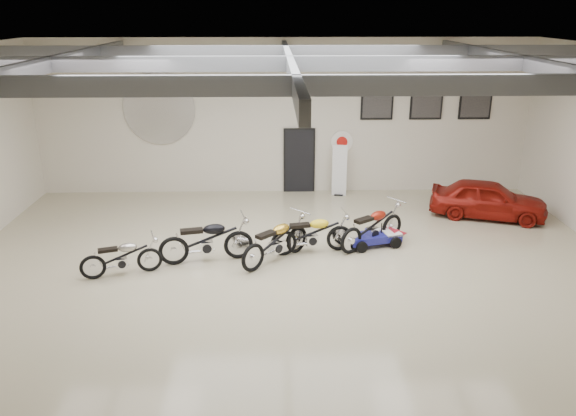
{
  "coord_description": "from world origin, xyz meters",
  "views": [
    {
      "loc": [
        -0.35,
        -12.1,
        5.86
      ],
      "look_at": [
        0.0,
        1.2,
        1.1
      ],
      "focal_mm": 35.0,
      "sensor_mm": 36.0,
      "label": 1
    }
  ],
  "objects_px": {
    "motorcycle_silver": "(121,256)",
    "banner_stand": "(339,170)",
    "motorcycle_red": "(372,226)",
    "vintage_car": "(488,199)",
    "motorcycle_yellow": "(312,233)",
    "motorcycle_gold": "(276,240)",
    "motorcycle_black": "(206,239)",
    "go_kart": "(379,234)"
  },
  "relations": [
    {
      "from": "banner_stand",
      "to": "motorcycle_red",
      "type": "relative_size",
      "value": 0.81
    },
    {
      "from": "banner_stand",
      "to": "motorcycle_black",
      "type": "bearing_deg",
      "value": -116.33
    },
    {
      "from": "motorcycle_gold",
      "to": "vintage_car",
      "type": "height_order",
      "value": "vintage_car"
    },
    {
      "from": "banner_stand",
      "to": "motorcycle_red",
      "type": "xyz_separation_m",
      "value": [
        0.38,
        -4.22,
        -0.32
      ]
    },
    {
      "from": "go_kart",
      "to": "vintage_car",
      "type": "height_order",
      "value": "vintage_car"
    },
    {
      "from": "motorcycle_red",
      "to": "go_kart",
      "type": "relative_size",
      "value": 1.28
    },
    {
      "from": "motorcycle_red",
      "to": "go_kart",
      "type": "xyz_separation_m",
      "value": [
        0.2,
        0.07,
        -0.25
      ]
    },
    {
      "from": "motorcycle_yellow",
      "to": "motorcycle_red",
      "type": "xyz_separation_m",
      "value": [
        1.59,
        0.39,
        0.02
      ]
    },
    {
      "from": "motorcycle_silver",
      "to": "banner_stand",
      "type": "bearing_deg",
      "value": 28.09
    },
    {
      "from": "motorcycle_silver",
      "to": "motorcycle_red",
      "type": "bearing_deg",
      "value": -3.13
    },
    {
      "from": "motorcycle_yellow",
      "to": "motorcycle_red",
      "type": "relative_size",
      "value": 0.96
    },
    {
      "from": "banner_stand",
      "to": "vintage_car",
      "type": "xyz_separation_m",
      "value": [
        4.14,
        -2.17,
        -0.32
      ]
    },
    {
      "from": "motorcycle_black",
      "to": "go_kart",
      "type": "xyz_separation_m",
      "value": [
        4.38,
        0.91,
        -0.28
      ]
    },
    {
      "from": "vintage_car",
      "to": "motorcycle_silver",
      "type": "bearing_deg",
      "value": 128.31
    },
    {
      "from": "motorcycle_silver",
      "to": "motorcycle_black",
      "type": "relative_size",
      "value": 0.81
    },
    {
      "from": "vintage_car",
      "to": "motorcycle_black",
      "type": "bearing_deg",
      "value": 128.26
    },
    {
      "from": "motorcycle_gold",
      "to": "motorcycle_red",
      "type": "bearing_deg",
      "value": -25.38
    },
    {
      "from": "motorcycle_black",
      "to": "go_kart",
      "type": "bearing_deg",
      "value": -0.31
    },
    {
      "from": "motorcycle_yellow",
      "to": "go_kart",
      "type": "bearing_deg",
      "value": 3.49
    },
    {
      "from": "motorcycle_black",
      "to": "motorcycle_yellow",
      "type": "distance_m",
      "value": 2.63
    },
    {
      "from": "motorcycle_yellow",
      "to": "banner_stand",
      "type": "bearing_deg",
      "value": 64.27
    },
    {
      "from": "motorcycle_black",
      "to": "motorcycle_red",
      "type": "relative_size",
      "value": 1.04
    },
    {
      "from": "motorcycle_silver",
      "to": "motorcycle_black",
      "type": "distance_m",
      "value": 2.01
    },
    {
      "from": "motorcycle_red",
      "to": "go_kart",
      "type": "bearing_deg",
      "value": -15.89
    },
    {
      "from": "motorcycle_yellow",
      "to": "vintage_car",
      "type": "xyz_separation_m",
      "value": [
        5.35,
        2.44,
        0.02
      ]
    },
    {
      "from": "motorcycle_silver",
      "to": "go_kart",
      "type": "distance_m",
      "value": 6.46
    },
    {
      "from": "motorcycle_black",
      "to": "go_kart",
      "type": "height_order",
      "value": "motorcycle_black"
    },
    {
      "from": "motorcycle_red",
      "to": "motorcycle_silver",
      "type": "bearing_deg",
      "value": 157.33
    },
    {
      "from": "motorcycle_red",
      "to": "vintage_car",
      "type": "distance_m",
      "value": 4.29
    },
    {
      "from": "banner_stand",
      "to": "motorcycle_red",
      "type": "bearing_deg",
      "value": -74.26
    },
    {
      "from": "motorcycle_yellow",
      "to": "motorcycle_red",
      "type": "distance_m",
      "value": 1.63
    },
    {
      "from": "banner_stand",
      "to": "go_kart",
      "type": "relative_size",
      "value": 1.04
    },
    {
      "from": "motorcycle_red",
      "to": "motorcycle_gold",
      "type": "bearing_deg",
      "value": 162.5
    },
    {
      "from": "banner_stand",
      "to": "motorcycle_gold",
      "type": "relative_size",
      "value": 0.82
    },
    {
      "from": "motorcycle_silver",
      "to": "vintage_car",
      "type": "xyz_separation_m",
      "value": [
        9.82,
        3.58,
        0.09
      ]
    },
    {
      "from": "go_kart",
      "to": "motorcycle_silver",
      "type": "bearing_deg",
      "value": 178.93
    },
    {
      "from": "motorcycle_silver",
      "to": "motorcycle_gold",
      "type": "height_order",
      "value": "motorcycle_gold"
    },
    {
      "from": "motorcycle_black",
      "to": "motorcycle_gold",
      "type": "distance_m",
      "value": 1.68
    },
    {
      "from": "motorcycle_gold",
      "to": "motorcycle_yellow",
      "type": "height_order",
      "value": "motorcycle_gold"
    },
    {
      "from": "motorcycle_gold",
      "to": "motorcycle_yellow",
      "type": "distance_m",
      "value": 1.03
    },
    {
      "from": "motorcycle_gold",
      "to": "vintage_car",
      "type": "xyz_separation_m",
      "value": [
        6.26,
        2.93,
        0.0
      ]
    },
    {
      "from": "motorcycle_gold",
      "to": "motorcycle_silver",
      "type": "bearing_deg",
      "value": 145.68
    }
  ]
}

